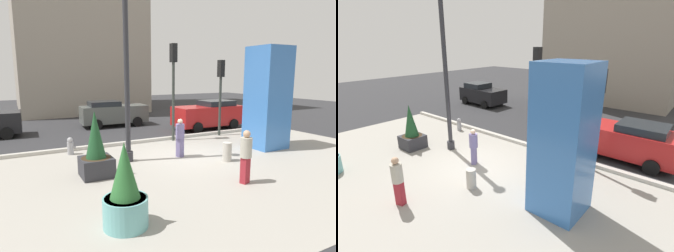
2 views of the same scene
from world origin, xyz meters
TOP-DOWN VIEW (x-y plane):
  - ground_plane at (0.00, 4.00)m, footprint 60.00×60.00m
  - plaza_pavement at (0.00, -2.00)m, footprint 18.00×10.00m
  - curb_strip at (0.00, 3.12)m, footprint 18.00×0.24m
  - lamp_post at (-2.18, 0.42)m, footprint 0.44×0.44m
  - art_pillar_blue at (4.27, -0.42)m, footprint 1.53×1.53m
  - potted_plant_near_right at (-3.74, -0.71)m, footprint 1.03×1.03m
  - fire_hydrant at (-4.01, 2.51)m, footprint 0.36×0.26m
  - concrete_bollard at (1.24, -1.38)m, footprint 0.36×0.36m
  - traffic_light_far_side at (1.16, 2.83)m, footprint 0.28×0.42m
  - traffic_light_corner at (4.07, 2.78)m, footprint 0.28×0.42m
  - car_far_lane at (-7.64, 8.14)m, footprint 3.92×2.22m
  - car_curb_west at (4.77, 4.81)m, footprint 4.31×2.07m
  - car_intersection at (-0.22, 8.51)m, footprint 4.30×2.07m
  - pedestrian_by_curb at (-0.09, 0.02)m, footprint 0.50×0.50m
  - pedestrian_on_sidewalk at (0.19, -3.54)m, footprint 0.45×0.45m

SIDE VIEW (x-z plane):
  - ground_plane at x=0.00m, z-range 0.00..0.00m
  - plaza_pavement at x=0.00m, z-range -0.01..0.01m
  - curb_strip at x=0.00m, z-range 0.00..0.16m
  - fire_hydrant at x=-4.01m, z-range -0.01..0.74m
  - concrete_bollard at x=1.24m, z-range 0.00..0.75m
  - car_intersection at x=-0.22m, z-range 0.03..1.69m
  - potted_plant_near_right at x=-3.74m, z-range -0.23..1.99m
  - pedestrian_by_curb at x=-0.09m, z-range 0.08..1.68m
  - car_far_lane at x=-7.64m, z-range 0.01..1.77m
  - car_curb_west at x=4.77m, z-range 0.03..1.78m
  - pedestrian_on_sidewalk at x=0.19m, z-range 0.10..1.79m
  - art_pillar_blue at x=4.27m, z-range 0.00..4.61m
  - traffic_light_corner at x=4.07m, z-range 0.75..4.88m
  - traffic_light_far_side at x=1.16m, z-range 0.82..5.68m
  - lamp_post at x=-2.18m, z-range -0.09..7.42m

